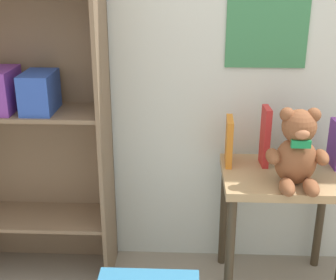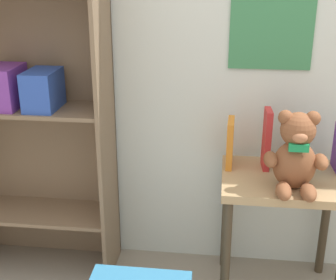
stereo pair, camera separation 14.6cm
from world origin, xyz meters
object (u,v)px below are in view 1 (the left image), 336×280
Objects in this scene: book_standing_red at (265,136)px; book_standing_purple at (336,144)px; teddy_bear at (297,151)px; book_standing_orange at (229,141)px; bookshelf_side at (24,87)px; book_standing_teal at (300,146)px; display_table at (282,195)px.

book_standing_purple is at bearing -1.83° from book_standing_red.
teddy_bear is 1.22× the size of book_standing_red.
book_standing_red reaches higher than book_standing_orange.
bookshelf_side is at bearing 175.82° from book_standing_red.
book_standing_teal is at bearing 72.68° from teddy_bear.
book_standing_orange is at bearing 178.41° from book_standing_purple.
display_table is 0.34m from book_standing_orange.
book_standing_purple is (0.47, -0.00, -0.00)m from book_standing_orange.
book_standing_orange reaches higher than display_table.
book_standing_purple is at bearing 21.64° from display_table.
book_standing_purple is at bearing -1.15° from bookshelf_side.
book_standing_purple reaches higher than book_standing_teal.
display_table is 3.19× the size of book_standing_teal.
display_table is at bearing -6.03° from bookshelf_side.
teddy_bear is at bearing -66.71° from book_standing_red.
book_standing_purple is (0.22, 0.20, -0.05)m from teddy_bear.
display_table is at bearing -20.08° from book_standing_orange.
teddy_bear reaches higher than display_table.
display_table is 1.82× the size of teddy_bear.
book_standing_teal is (0.06, 0.20, -0.06)m from teddy_bear.
teddy_bear is 1.76× the size of book_standing_teal.
book_standing_teal is at bearing -1.74° from bookshelf_side.
display_table is 2.21× the size of book_standing_red.
display_table is 0.33m from book_standing_purple.
display_table is 2.79× the size of book_standing_orange.
bookshelf_side reaches higher than book_standing_teal.
teddy_bear reaches higher than book_standing_teal.
book_standing_red is 0.16m from book_standing_teal.
bookshelf_side is at bearing 168.78° from teddy_bear.
book_standing_purple is at bearing 43.08° from teddy_bear.
book_standing_red is 0.32m from book_standing_purple.
book_standing_red is at bearing 131.16° from display_table.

